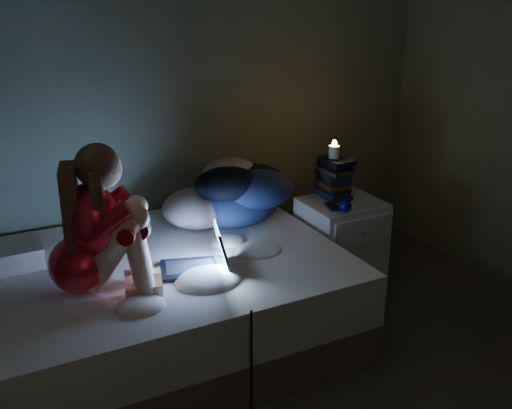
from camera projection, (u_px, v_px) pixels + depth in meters
wall_back at (183, 89)px, 4.09m from camera, size 3.60×0.02×2.60m
bed at (161, 304)px, 3.57m from camera, size 1.96×1.47×0.54m
pillow at (1, 257)px, 3.38m from camera, size 0.40×0.28×0.12m
woman at (76, 222)px, 2.98m from camera, size 0.53×0.42×0.76m
laptop at (193, 249)px, 3.31m from camera, size 0.42×0.35×0.25m
clothes_pile at (232, 191)px, 3.95m from camera, size 0.80×0.73×0.39m
nightstand at (340, 247)px, 4.17m from camera, size 0.48×0.42×0.63m
book_stack at (333, 178)px, 4.09m from camera, size 0.19×0.25×0.26m
candle at (334, 153)px, 4.03m from camera, size 0.07×0.07×0.08m
phone at (333, 207)px, 3.95m from camera, size 0.10×0.15×0.01m
blue_orb at (345, 206)px, 3.87m from camera, size 0.08×0.08×0.08m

